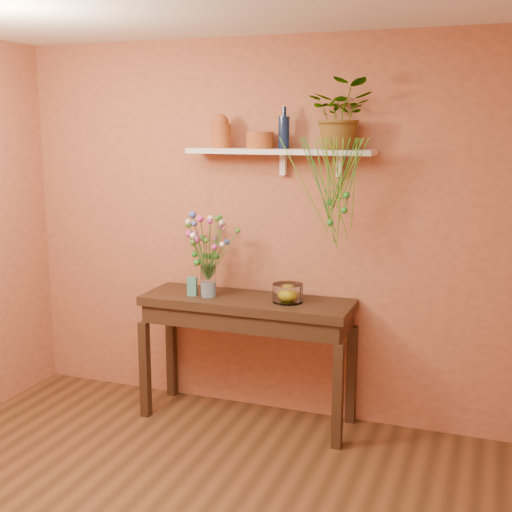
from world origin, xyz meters
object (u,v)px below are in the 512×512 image
(terracotta_jug, at_px, (221,132))
(glass_bowl, at_px, (288,294))
(blue_bottle, at_px, (284,132))
(bouquet, at_px, (205,238))
(sideboard, at_px, (247,316))
(glass_vase, at_px, (208,283))
(spider_plant, at_px, (341,114))

(terracotta_jug, bearing_deg, glass_bowl, -11.35)
(blue_bottle, bearing_deg, bouquet, -160.78)
(bouquet, distance_m, glass_bowl, 0.70)
(sideboard, height_order, terracotta_jug, terracotta_jug)
(terracotta_jug, relative_size, bouquet, 0.48)
(terracotta_jug, distance_m, glass_bowl, 1.21)
(terracotta_jug, relative_size, glass_vase, 1.01)
(glass_vase, xyz_separation_m, bouquet, (-0.03, 0.01, 0.32))
(bouquet, bearing_deg, glass_vase, -26.92)
(sideboard, distance_m, glass_vase, 0.36)
(bouquet, bearing_deg, terracotta_jug, 66.33)
(spider_plant, relative_size, glass_bowl, 2.17)
(spider_plant, distance_m, glass_vase, 1.47)
(glass_vase, relative_size, glass_bowl, 1.09)
(spider_plant, xyz_separation_m, glass_bowl, (-0.32, -0.11, -1.20))
(spider_plant, relative_size, glass_vase, 1.99)
(blue_bottle, relative_size, glass_vase, 1.22)
(glass_bowl, bearing_deg, sideboard, 179.82)
(sideboard, xyz_separation_m, glass_bowl, (0.30, -0.00, 0.19))
(glass_vase, relative_size, bouquet, 0.48)
(terracotta_jug, bearing_deg, blue_bottle, 3.91)
(sideboard, bearing_deg, spider_plant, 10.16)
(sideboard, relative_size, glass_vase, 6.52)
(terracotta_jug, relative_size, glass_bowl, 1.10)
(terracotta_jug, height_order, glass_vase, terracotta_jug)
(sideboard, height_order, blue_bottle, blue_bottle)
(blue_bottle, relative_size, glass_bowl, 1.34)
(terracotta_jug, distance_m, spider_plant, 0.86)
(blue_bottle, height_order, bouquet, blue_bottle)
(sideboard, relative_size, glass_bowl, 7.11)
(blue_bottle, height_order, spider_plant, spider_plant)
(terracotta_jug, xyz_separation_m, bouquet, (-0.07, -0.15, -0.73))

